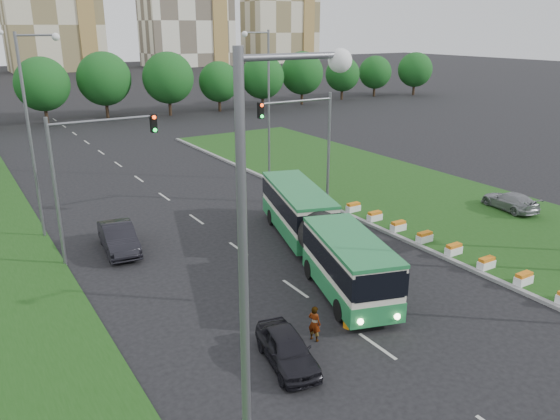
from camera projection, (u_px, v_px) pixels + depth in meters
ground at (343, 275)px, 28.38m from camera, size 360.00×360.00×0.00m
grass_median at (413, 196)px, 41.31m from camera, size 14.00×60.00×0.15m
median_kerb at (340, 211)px, 37.82m from camera, size 0.30×60.00×0.18m
lane_markings at (155, 190)px, 42.94m from camera, size 0.20×100.00×0.01m
flower_planters at (439, 243)px, 31.36m from camera, size 1.10×15.90×0.60m
traffic_mast_median at (310, 133)px, 37.10m from camera, size 5.76×0.32×8.00m
traffic_mast_left at (85, 165)px, 28.68m from camera, size 5.76×0.32×8.00m
street_lamps at (205, 135)px, 32.98m from camera, size 36.00×60.00×12.00m
tree_line at (156, 84)px, 76.13m from camera, size 120.00×8.00×9.00m
midrise_east at (280, 2)px, 187.62m from camera, size 24.00×14.00×40.00m
articulated_bus at (314, 232)px, 29.68m from camera, size 2.51×16.10×2.65m
car_left_near at (287, 349)px, 20.71m from camera, size 2.32×4.13×1.33m
car_left_far at (119, 238)px, 31.16m from camera, size 2.20×5.02×1.60m
car_median at (510, 201)px, 37.81m from camera, size 2.34×4.48×1.24m
pedestrian at (314, 323)px, 22.25m from camera, size 0.56×0.66×1.55m
shopping_trolley at (348, 322)px, 23.32m from camera, size 0.33×0.35×0.56m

